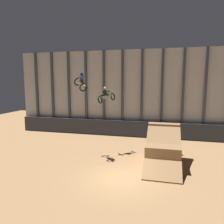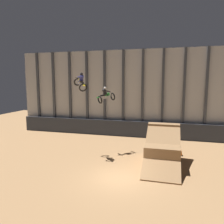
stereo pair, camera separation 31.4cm
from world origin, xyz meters
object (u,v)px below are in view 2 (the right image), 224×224
rider_bike_right_air (106,96)px  dirt_ramp (163,150)px  rider_bike_left_air (81,82)px  traffic_cone_near_ramp (181,153)px

rider_bike_right_air → dirt_ramp: bearing=23.8°
rider_bike_left_air → traffic_cone_near_ramp: bearing=-29.4°
dirt_ramp → traffic_cone_near_ramp: size_ratio=9.35×
rider_bike_left_air → rider_bike_right_air: (1.77, 1.69, -1.25)m
rider_bike_right_air → traffic_cone_near_ramp: rider_bike_right_air is taller
dirt_ramp → rider_bike_right_air: rider_bike_right_air is taller
rider_bike_left_air → traffic_cone_near_ramp: size_ratio=2.96×
dirt_ramp → traffic_cone_near_ramp: bearing=55.8°
dirt_ramp → rider_bike_right_air: (-5.33, 1.87, 4.22)m
rider_bike_left_air → rider_bike_right_air: size_ratio=1.02×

